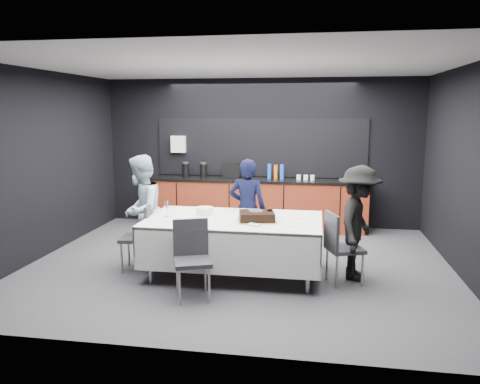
{
  "coord_description": "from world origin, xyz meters",
  "views": [
    {
      "loc": [
        1.07,
        -6.38,
        2.2
      ],
      "look_at": [
        0.0,
        0.1,
        1.05
      ],
      "focal_mm": 35.0,
      "sensor_mm": 36.0,
      "label": 1
    }
  ],
  "objects_px": {
    "plate_stack": "(205,211)",
    "chair_right": "(339,243)",
    "cake_assembly": "(257,216)",
    "chair_near": "(192,253)",
    "person_center": "(247,209)",
    "person_right": "(359,223)",
    "champagne_flute": "(167,205)",
    "chair_left": "(142,232)",
    "person_left": "(141,211)",
    "party_table": "(234,228)"
  },
  "relations": [
    {
      "from": "plate_stack",
      "to": "party_table",
      "type": "bearing_deg",
      "value": -20.9
    },
    {
      "from": "plate_stack",
      "to": "chair_near",
      "type": "relative_size",
      "value": 0.25
    },
    {
      "from": "person_left",
      "to": "chair_right",
      "type": "bearing_deg",
      "value": 84.84
    },
    {
      "from": "person_center",
      "to": "champagne_flute",
      "type": "bearing_deg",
      "value": 42.89
    },
    {
      "from": "plate_stack",
      "to": "chair_left",
      "type": "xyz_separation_m",
      "value": [
        -0.85,
        -0.18,
        -0.3
      ]
    },
    {
      "from": "chair_right",
      "to": "chair_left",
      "type": "bearing_deg",
      "value": 178.17
    },
    {
      "from": "cake_assembly",
      "to": "person_left",
      "type": "distance_m",
      "value": 1.72
    },
    {
      "from": "cake_assembly",
      "to": "person_center",
      "type": "xyz_separation_m",
      "value": [
        -0.25,
        0.85,
        -0.09
      ]
    },
    {
      "from": "chair_right",
      "to": "party_table",
      "type": "bearing_deg",
      "value": 175.78
    },
    {
      "from": "person_center",
      "to": "person_right",
      "type": "xyz_separation_m",
      "value": [
        1.56,
        -0.63,
        0.0
      ]
    },
    {
      "from": "chair_left",
      "to": "person_left",
      "type": "xyz_separation_m",
      "value": [
        -0.09,
        0.22,
        0.26
      ]
    },
    {
      "from": "person_center",
      "to": "person_right",
      "type": "height_order",
      "value": "same"
    },
    {
      "from": "plate_stack",
      "to": "chair_left",
      "type": "height_order",
      "value": "chair_left"
    },
    {
      "from": "chair_left",
      "to": "person_left",
      "type": "bearing_deg",
      "value": 111.85
    },
    {
      "from": "champagne_flute",
      "to": "chair_near",
      "type": "xyz_separation_m",
      "value": [
        0.55,
        -0.76,
        -0.4
      ]
    },
    {
      "from": "champagne_flute",
      "to": "chair_left",
      "type": "distance_m",
      "value": 0.56
    },
    {
      "from": "chair_left",
      "to": "person_right",
      "type": "relative_size",
      "value": 0.61
    },
    {
      "from": "cake_assembly",
      "to": "chair_right",
      "type": "bearing_deg",
      "value": -0.33
    },
    {
      "from": "person_center",
      "to": "chair_near",
      "type": "bearing_deg",
      "value": 77.67
    },
    {
      "from": "chair_right",
      "to": "person_left",
      "type": "distance_m",
      "value": 2.79
    },
    {
      "from": "chair_left",
      "to": "chair_right",
      "type": "xyz_separation_m",
      "value": [
        2.67,
        -0.09,
        0.0
      ]
    },
    {
      "from": "chair_right",
      "to": "person_center",
      "type": "height_order",
      "value": "person_center"
    },
    {
      "from": "plate_stack",
      "to": "champagne_flute",
      "type": "height_order",
      "value": "champagne_flute"
    },
    {
      "from": "person_left",
      "to": "champagne_flute",
      "type": "bearing_deg",
      "value": 61.01
    },
    {
      "from": "party_table",
      "to": "person_left",
      "type": "bearing_deg",
      "value": 171.58
    },
    {
      "from": "champagne_flute",
      "to": "chair_near",
      "type": "relative_size",
      "value": 0.24
    },
    {
      "from": "champagne_flute",
      "to": "chair_left",
      "type": "bearing_deg",
      "value": 172.26
    },
    {
      "from": "champagne_flute",
      "to": "chair_left",
      "type": "height_order",
      "value": "champagne_flute"
    },
    {
      "from": "cake_assembly",
      "to": "champagne_flute",
      "type": "height_order",
      "value": "champagne_flute"
    },
    {
      "from": "chair_near",
      "to": "person_center",
      "type": "xyz_separation_m",
      "value": [
        0.43,
        1.57,
        0.22
      ]
    },
    {
      "from": "cake_assembly",
      "to": "person_right",
      "type": "bearing_deg",
      "value": 9.37
    },
    {
      "from": "chair_right",
      "to": "chair_near",
      "type": "height_order",
      "value": "same"
    },
    {
      "from": "person_center",
      "to": "person_right",
      "type": "relative_size",
      "value": 1.0
    },
    {
      "from": "person_left",
      "to": "person_center",
      "type": "bearing_deg",
      "value": 111.85
    },
    {
      "from": "cake_assembly",
      "to": "chair_near",
      "type": "xyz_separation_m",
      "value": [
        -0.68,
        -0.73,
        -0.31
      ]
    },
    {
      "from": "person_left",
      "to": "person_right",
      "type": "bearing_deg",
      "value": 89.58
    },
    {
      "from": "party_table",
      "to": "cake_assembly",
      "type": "bearing_deg",
      "value": -16.66
    },
    {
      "from": "chair_left",
      "to": "person_right",
      "type": "height_order",
      "value": "person_right"
    },
    {
      "from": "chair_right",
      "to": "person_right",
      "type": "bearing_deg",
      "value": 41.9
    },
    {
      "from": "champagne_flute",
      "to": "person_center",
      "type": "height_order",
      "value": "person_center"
    },
    {
      "from": "plate_stack",
      "to": "chair_right",
      "type": "distance_m",
      "value": 1.87
    },
    {
      "from": "person_center",
      "to": "plate_stack",
      "type": "bearing_deg",
      "value": 51.74
    },
    {
      "from": "party_table",
      "to": "chair_left",
      "type": "bearing_deg",
      "value": -179.26
    },
    {
      "from": "cake_assembly",
      "to": "plate_stack",
      "type": "distance_m",
      "value": 0.81
    },
    {
      "from": "champagne_flute",
      "to": "cake_assembly",
      "type": "bearing_deg",
      "value": -1.29
    },
    {
      "from": "plate_stack",
      "to": "person_center",
      "type": "height_order",
      "value": "person_center"
    },
    {
      "from": "chair_right",
      "to": "chair_near",
      "type": "distance_m",
      "value": 1.89
    },
    {
      "from": "party_table",
      "to": "cake_assembly",
      "type": "height_order",
      "value": "cake_assembly"
    },
    {
      "from": "cake_assembly",
      "to": "champagne_flute",
      "type": "xyz_separation_m",
      "value": [
        -1.23,
        0.03,
        0.1
      ]
    },
    {
      "from": "plate_stack",
      "to": "person_right",
      "type": "bearing_deg",
      "value": -1.32
    }
  ]
}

